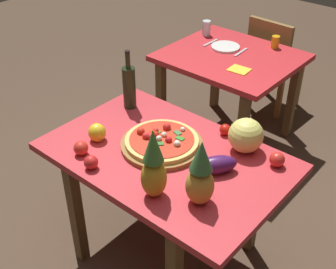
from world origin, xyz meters
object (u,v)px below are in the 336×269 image
at_px(eggplant, 217,165).
at_px(tomato_at_corner, 91,162).
at_px(drinking_glass_water, 206,28).
at_px(pizza_board, 162,144).
at_px(knife_utensil, 241,52).
at_px(tomato_near_board, 81,148).
at_px(wine_bottle, 129,86).
at_px(bell_pepper, 97,133).
at_px(dining_chair, 273,60).
at_px(melon, 246,135).
at_px(tomato_by_bottle, 277,159).
at_px(pizza, 161,140).
at_px(background_table, 230,68).
at_px(napkin_folded, 239,70).
at_px(dinner_plate, 225,47).
at_px(drinking_glass_juice, 275,42).
at_px(display_table, 166,168).
at_px(pineapple_left, 154,167).
at_px(tomato_beside_pepper, 225,130).
at_px(fork_utensil, 210,43).

height_order(eggplant, tomato_at_corner, eggplant).
xyz_separation_m(eggplant, drinking_glass_water, (-1.09, 1.39, 0.01)).
bearing_deg(pizza_board, knife_utensil, 104.77).
bearing_deg(tomato_near_board, wine_bottle, 106.19).
distance_m(bell_pepper, knife_utensil, 1.46).
relative_size(dining_chair, melon, 4.70).
bearing_deg(tomato_by_bottle, drinking_glass_water, 138.04).
bearing_deg(tomato_at_corner, tomato_by_bottle, 41.74).
bearing_deg(pizza_board, drinking_glass_water, 118.07).
distance_m(pizza_board, pizza, 0.03).
xyz_separation_m(background_table, drinking_glass_water, (-0.37, 0.19, 0.17)).
relative_size(pizza_board, tomato_by_bottle, 5.64).
bearing_deg(napkin_folded, eggplant, -62.50).
xyz_separation_m(pizza_board, dinner_plate, (-0.48, 1.29, -0.00)).
height_order(tomato_near_board, drinking_glass_juice, drinking_glass_juice).
height_order(drinking_glass_juice, knife_utensil, drinking_glass_juice).
distance_m(dining_chair, drinking_glass_juice, 0.46).
relative_size(display_table, drinking_glass_juice, 13.44).
xyz_separation_m(pineapple_left, napkin_folded, (-0.41, 1.33, -0.16)).
bearing_deg(background_table, pizza_board, -72.88).
xyz_separation_m(dining_chair, pizza_board, (0.35, -1.85, 0.27)).
xyz_separation_m(display_table, wine_bottle, (-0.47, 0.22, 0.23)).
relative_size(wine_bottle, pineapple_left, 1.02).
height_order(display_table, dining_chair, dining_chair).
relative_size(eggplant, drinking_glass_water, 1.69).
height_order(wine_bottle, melon, wine_bottle).
xyz_separation_m(pizza_board, bell_pepper, (-0.30, -0.18, 0.03)).
distance_m(wine_bottle, melon, 0.76).
height_order(dining_chair, tomato_by_bottle, dining_chair).
xyz_separation_m(tomato_beside_pepper, tomato_at_corner, (-0.33, -0.67, 0.00)).
relative_size(background_table, fork_utensil, 5.27).
relative_size(background_table, eggplant, 4.74).
bearing_deg(background_table, melon, -52.98).
bearing_deg(fork_utensil, dinner_plate, 0.41).
bearing_deg(tomato_near_board, napkin_folded, 86.56).
bearing_deg(drinking_glass_juice, dining_chair, 115.99).
relative_size(pizza, tomato_at_corner, 5.42).
bearing_deg(fork_utensil, bell_pepper, -77.33).
bearing_deg(pizza, tomato_at_corner, -110.95).
height_order(dining_chair, tomato_beside_pepper, dining_chair).
height_order(display_table, pizza_board, pizza_board).
height_order(wine_bottle, tomato_beside_pepper, wine_bottle).
height_order(dining_chair, bell_pepper, dining_chair).
xyz_separation_m(dining_chair, tomato_by_bottle, (0.89, -1.61, 0.29)).
distance_m(drinking_glass_water, dinner_plate, 0.29).
bearing_deg(knife_utensil, drinking_glass_juice, 56.89).
relative_size(background_table, tomato_at_corner, 13.34).
distance_m(eggplant, dinner_plate, 1.51).
xyz_separation_m(dining_chair, napkin_folded, (0.16, -0.82, 0.26)).
xyz_separation_m(fork_utensil, knife_utensil, (0.28, 0.00, 0.00)).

